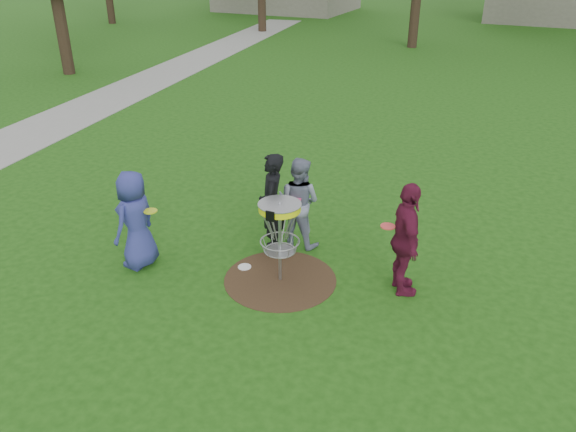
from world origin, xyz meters
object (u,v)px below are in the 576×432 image
at_px(disc_golf_basket, 280,223).
at_px(player_blue, 135,220).
at_px(player_grey, 299,202).
at_px(player_black, 272,204).
at_px(player_maroon, 406,240).

bearing_deg(disc_golf_basket, player_blue, -166.81).
xyz_separation_m(player_grey, disc_golf_basket, (0.21, -1.21, 0.21)).
bearing_deg(player_black, player_blue, -74.89).
relative_size(player_black, disc_golf_basket, 1.29).
bearing_deg(disc_golf_basket, player_grey, 100.02).
distance_m(player_grey, disc_golf_basket, 1.25).
xyz_separation_m(player_blue, player_maroon, (4.15, 1.03, 0.07)).
xyz_separation_m(player_grey, player_maroon, (2.05, -0.72, 0.09)).
relative_size(player_black, player_maroon, 0.99).
xyz_separation_m(player_blue, player_grey, (2.10, 1.75, -0.02)).
relative_size(player_blue, disc_golf_basket, 1.20).
bearing_deg(player_blue, disc_golf_basket, 108.03).
xyz_separation_m(player_black, player_grey, (0.32, 0.41, -0.08)).
xyz_separation_m(player_black, disc_golf_basket, (0.53, -0.80, 0.13)).
bearing_deg(player_blue, player_black, 131.82).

